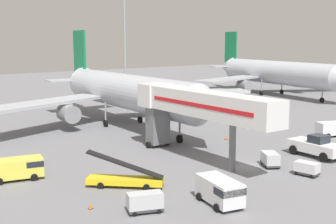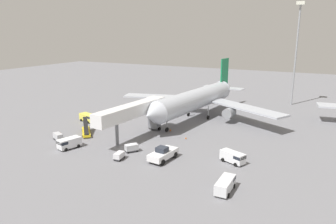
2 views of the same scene
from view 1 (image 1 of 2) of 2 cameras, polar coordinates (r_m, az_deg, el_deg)
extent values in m
plane|color=slate|center=(49.14, 10.29, -6.79)|extent=(300.00, 300.00, 0.00)
cylinder|color=#B7BCC6|center=(69.61, -4.92, 2.55)|extent=(9.24, 34.81, 5.38)
cone|color=#B7BCC6|center=(53.72, 5.10, 0.64)|extent=(5.70, 4.65, 5.27)
cone|color=#B7BCC6|center=(87.87, -11.41, 4.00)|extent=(5.79, 6.88, 5.11)
cube|color=#147A47|center=(86.13, -11.10, 7.23)|extent=(0.92, 4.99, 8.61)
cube|color=#B7BCC6|center=(87.28, -8.94, 4.21)|extent=(6.82, 4.33, 0.24)
cube|color=#B7BCC6|center=(84.77, -12.90, 3.96)|extent=(6.82, 4.33, 0.24)
cube|color=#B7BCC6|center=(79.49, 2.11, 2.50)|extent=(22.34, 15.21, 0.44)
cube|color=#B7BCC6|center=(67.68, -15.95, 1.02)|extent=(23.22, 10.87, 0.44)
cylinder|color=gray|center=(76.40, 0.35, 1.03)|extent=(3.00, 3.70, 2.63)
cylinder|color=gray|center=(67.94, -12.45, -0.18)|extent=(3.00, 3.70, 2.63)
cylinder|color=gray|center=(58.84, 1.48, -1.82)|extent=(0.28, 0.28, 3.31)
cylinder|color=black|center=(59.17, 1.48, -3.40)|extent=(0.47, 1.13, 1.10)
cylinder|color=gray|center=(73.33, -3.56, 0.31)|extent=(0.28, 0.28, 3.31)
cylinder|color=black|center=(73.60, -3.55, -0.96)|extent=(0.47, 1.13, 1.10)
cylinder|color=gray|center=(70.45, -7.90, -0.11)|extent=(0.28, 0.28, 3.31)
cylinder|color=black|center=(70.73, -7.88, -1.43)|extent=(0.47, 1.13, 1.10)
cube|color=silver|center=(48.47, 5.10, 0.99)|extent=(4.68, 19.52, 2.70)
cube|color=red|center=(47.51, 3.71, 0.84)|extent=(1.46, 16.18, 0.44)
cube|color=silver|center=(56.60, -1.65, 2.17)|extent=(3.68, 3.09, 2.84)
cube|color=#232833|center=(57.65, -2.37, 2.54)|extent=(3.31, 0.53, 0.90)
cube|color=slate|center=(56.68, -1.30, -1.64)|extent=(2.70, 2.02, 4.77)
cylinder|color=black|center=(56.40, -2.49, -4.18)|extent=(0.37, 0.82, 0.80)
cylinder|color=black|center=(57.96, -0.12, -3.81)|extent=(0.37, 0.82, 0.80)
cylinder|color=slate|center=(46.37, 8.14, -4.38)|extent=(0.70, 0.70, 5.17)
cube|color=white|center=(54.87, 18.20, -4.22)|extent=(3.42, 6.75, 1.15)
cube|color=#232833|center=(54.46, 18.52, -3.23)|extent=(2.10, 1.99, 0.90)
cylinder|color=black|center=(52.76, 19.12, -5.43)|extent=(0.52, 1.14, 1.10)
cylinder|color=black|center=(57.25, 17.30, -4.23)|extent=(0.52, 1.14, 1.10)
cylinder|color=black|center=(55.28, 15.61, -4.62)|extent=(0.52, 1.14, 1.10)
cube|color=yellow|center=(41.95, -5.41, -8.62)|extent=(6.08, 6.33, 0.55)
cube|color=black|center=(41.52, -5.44, -6.63)|extent=(5.53, 5.81, 2.43)
cylinder|color=black|center=(41.74, -8.51, -9.17)|extent=(0.57, 0.59, 0.60)
cylinder|color=black|center=(43.28, -7.93, -8.49)|extent=(0.57, 0.59, 0.60)
cylinder|color=black|center=(40.88, -2.73, -9.47)|extent=(0.57, 0.59, 0.60)
cylinder|color=black|center=(42.46, -2.36, -8.76)|extent=(0.57, 0.59, 0.60)
cube|color=white|center=(37.54, 6.52, -9.75)|extent=(3.23, 4.96, 1.84)
cube|color=#1E232D|center=(36.17, 7.83, -9.83)|extent=(2.44, 1.97, 0.59)
cylinder|color=black|center=(37.23, 9.00, -11.39)|extent=(0.54, 0.76, 0.68)
cylinder|color=black|center=(36.21, 6.30, -11.93)|extent=(0.54, 0.76, 0.68)
cylinder|color=black|center=(39.46, 6.67, -10.15)|extent=(0.54, 0.76, 0.68)
cylinder|color=black|center=(38.50, 4.08, -10.60)|extent=(0.54, 0.76, 0.68)
cube|color=white|center=(67.10, 20.11, -1.93)|extent=(4.97, 3.48, 1.76)
cylinder|color=black|center=(67.09, 18.65, -2.58)|extent=(0.76, 0.57, 0.68)
cylinder|color=black|center=(65.71, 19.56, -2.86)|extent=(0.76, 0.57, 0.68)
cube|color=#E5DB4C|center=(45.94, -18.74, -6.71)|extent=(5.45, 3.36, 1.78)
cube|color=#1E232D|center=(46.04, -16.62, -6.07)|extent=(2.13, 2.47, 0.57)
cylinder|color=black|center=(47.30, -16.92, -7.23)|extent=(0.76, 0.54, 0.68)
cylinder|color=black|center=(45.40, -16.55, -7.90)|extent=(0.76, 0.54, 0.68)
cube|color=#38383D|center=(49.44, 12.78, -6.42)|extent=(2.65, 2.87, 0.22)
cube|color=silver|center=(49.27, 12.80, -5.67)|extent=(2.65, 2.87, 1.12)
cylinder|color=black|center=(50.08, 11.74, -6.32)|extent=(0.31, 0.36, 0.36)
cylinder|color=black|center=(50.46, 13.22, -6.25)|extent=(0.31, 0.36, 0.36)
cylinder|color=black|center=(48.47, 12.30, -6.85)|extent=(0.31, 0.36, 0.36)
cylinder|color=black|center=(48.87, 13.83, -6.78)|extent=(0.31, 0.36, 0.36)
cube|color=#38383D|center=(47.21, 17.12, -7.34)|extent=(1.57, 2.42, 0.22)
cube|color=silver|center=(47.05, 17.15, -6.65)|extent=(1.57, 2.42, 0.96)
cylinder|color=black|center=(47.06, 15.91, -7.47)|extent=(0.16, 0.37, 0.36)
cylinder|color=black|center=(48.09, 16.56, -7.15)|extent=(0.16, 0.37, 0.36)
cylinder|color=black|center=(46.40, 17.68, -7.79)|extent=(0.16, 0.37, 0.36)
cylinder|color=black|center=(47.45, 18.30, -7.45)|extent=(0.16, 0.37, 0.36)
cube|color=#38383D|center=(35.96, -2.93, -12.12)|extent=(3.02, 2.25, 0.22)
cube|color=silver|center=(35.71, -2.94, -11.07)|extent=(3.02, 2.25, 1.19)
cylinder|color=black|center=(35.26, -4.24, -12.76)|extent=(0.38, 0.25, 0.36)
cylinder|color=black|center=(36.33, -4.66, -12.10)|extent=(0.38, 0.25, 0.36)
cylinder|color=black|center=(35.71, -1.16, -12.46)|extent=(0.38, 0.25, 0.36)
cylinder|color=black|center=(36.76, -1.67, -11.82)|extent=(0.38, 0.25, 0.36)
cube|color=black|center=(61.71, 7.36, -3.46)|extent=(0.34, 0.34, 0.03)
cone|color=orange|center=(61.65, 7.36, -3.22)|extent=(0.29, 0.29, 0.51)
cube|color=black|center=(37.22, -9.77, -11.95)|extent=(0.33, 0.33, 0.03)
cone|color=orange|center=(37.14, -9.78, -11.59)|extent=(0.28, 0.28, 0.48)
cube|color=black|center=(60.28, 1.18, -3.69)|extent=(0.39, 0.39, 0.03)
cone|color=orange|center=(60.22, 1.18, -3.41)|extent=(0.33, 0.33, 0.58)
cylinder|color=#B7BCC6|center=(112.87, 13.77, 4.84)|extent=(13.58, 36.81, 5.63)
cone|color=#B7BCC6|center=(129.81, 7.46, 5.72)|extent=(6.71, 7.74, 5.35)
cube|color=#147A47|center=(128.25, 7.94, 8.00)|extent=(1.52, 5.23, 9.01)
cube|color=#B7BCC6|center=(130.03, 9.24, 5.81)|extent=(7.44, 5.24, 0.24)
cube|color=#B7BCC6|center=(126.10, 6.76, 5.77)|extent=(7.44, 5.24, 0.24)
cube|color=#B7BCC6|center=(123.54, 17.13, 4.45)|extent=(20.45, 16.46, 0.44)
cube|color=#B7BCC6|center=(107.70, 7.74, 4.16)|extent=(21.81, 8.60, 0.44)
cylinder|color=gray|center=(120.26, 16.29, 3.63)|extent=(3.23, 3.81, 2.56)
cylinder|color=gray|center=(108.97, 9.65, 3.34)|extent=(3.23, 3.81, 2.56)
cylinder|color=gray|center=(102.95, 18.92, 2.36)|extent=(0.28, 0.28, 3.36)
cylinder|color=black|center=(103.14, 18.87, 1.43)|extent=(0.59, 1.15, 1.10)
cylinder|color=gray|center=(116.91, 14.20, 3.31)|extent=(0.28, 0.28, 3.36)
cylinder|color=black|center=(117.08, 14.17, 2.49)|extent=(0.59, 1.15, 1.10)
cylinder|color=gray|center=(112.72, 11.73, 3.19)|extent=(0.28, 0.28, 3.36)
cylinder|color=black|center=(112.89, 11.71, 2.34)|extent=(0.59, 1.15, 1.10)
cylinder|color=#93969B|center=(106.89, -5.50, 10.16)|extent=(0.56, 0.56, 31.03)
camera|label=2|loc=(75.28, 66.99, 10.99)|focal=33.88mm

